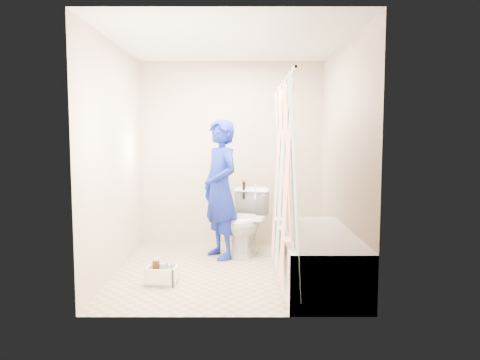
{
  "coord_description": "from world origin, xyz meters",
  "views": [
    {
      "loc": [
        0.11,
        -4.9,
        1.44
      ],
      "look_at": [
        0.1,
        0.25,
        0.95
      ],
      "focal_mm": 35.0,
      "sensor_mm": 36.0,
      "label": 1
    }
  ],
  "objects_px": {
    "bathtub": "(316,256)",
    "cleaning_caddy": "(163,276)",
    "toilet": "(246,222)",
    "plumber": "(220,189)"
  },
  "relations": [
    {
      "from": "bathtub",
      "to": "plumber",
      "type": "bearing_deg",
      "value": 135.6
    },
    {
      "from": "bathtub",
      "to": "cleaning_caddy",
      "type": "xyz_separation_m",
      "value": [
        -1.5,
        -0.05,
        -0.19
      ]
    },
    {
      "from": "bathtub",
      "to": "cleaning_caddy",
      "type": "height_order",
      "value": "bathtub"
    },
    {
      "from": "toilet",
      "to": "cleaning_caddy",
      "type": "distance_m",
      "value": 1.48
    },
    {
      "from": "bathtub",
      "to": "cleaning_caddy",
      "type": "distance_m",
      "value": 1.51
    },
    {
      "from": "cleaning_caddy",
      "to": "toilet",
      "type": "bearing_deg",
      "value": 60.52
    },
    {
      "from": "bathtub",
      "to": "toilet",
      "type": "bearing_deg",
      "value": 120.58
    },
    {
      "from": "bathtub",
      "to": "plumber",
      "type": "distance_m",
      "value": 1.47
    },
    {
      "from": "toilet",
      "to": "bathtub",
      "type": "bearing_deg",
      "value": -43.88
    },
    {
      "from": "toilet",
      "to": "plumber",
      "type": "distance_m",
      "value": 0.55
    }
  ]
}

